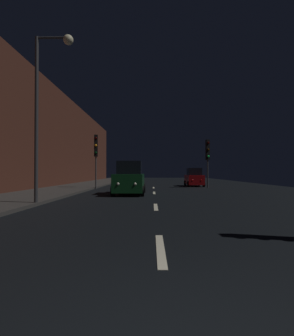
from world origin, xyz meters
TOP-DOWN VIEW (x-y plane):
  - ground at (0.00, 24.50)m, footprint 27.12×84.00m
  - sidewalk_left at (-7.36, 24.50)m, footprint 4.40×84.00m
  - building_facade_left at (-9.96, 21.00)m, footprint 0.80×63.00m
  - lane_centerline at (0.00, 12.96)m, footprint 0.16×22.12m
  - traffic_light_far_right at (5.06, 22.83)m, footprint 0.35×0.48m
  - traffic_light_far_left at (-5.06, 21.01)m, footprint 0.36×0.48m
  - streetlamp_overhead at (-4.81, 9.47)m, footprint 1.70×0.44m
  - car_approaching_headlights at (-1.65, 15.62)m, footprint 2.02×4.38m
  - car_parked_right_far at (4.26, 25.85)m, footprint 1.74×3.77m

SIDE VIEW (x-z plane):
  - ground at x=0.00m, z-range -0.02..0.00m
  - lane_centerline at x=0.00m, z-range 0.00..0.01m
  - sidewalk_left at x=-7.36m, z-range 0.00..0.15m
  - car_parked_right_far at x=4.26m, z-range -0.08..1.82m
  - car_approaching_headlights at x=-1.65m, z-range -0.09..2.11m
  - traffic_light_far_right at x=5.06m, z-range 0.99..5.50m
  - traffic_light_far_left at x=-5.06m, z-range 1.06..5.80m
  - building_facade_left at x=-9.96m, z-range 0.00..9.90m
  - streetlamp_overhead at x=-4.81m, z-range 1.20..8.75m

